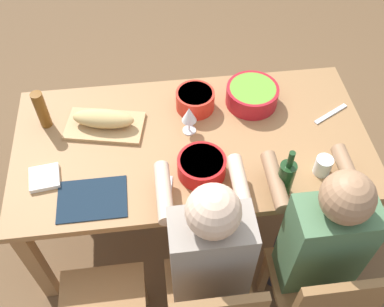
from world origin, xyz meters
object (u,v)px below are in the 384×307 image
(serving_bowl_salad, at_px, (252,94))
(wine_bottle, at_px, (286,178))
(napkin_stack, at_px, (45,178))
(cup_near_right, at_px, (323,166))
(wine_glass, at_px, (189,115))
(cutting_board, at_px, (105,126))
(chair_near_right, at_px, (321,296))
(serving_bowl_pasta, at_px, (195,99))
(dining_table, at_px, (192,150))
(serving_bowl_fruit, at_px, (202,165))
(beer_bottle, at_px, (42,110))
(bread_loaf, at_px, (103,119))
(diner_near_right, at_px, (320,238))
(diner_near_center, at_px, (208,250))

(serving_bowl_salad, height_order, wine_bottle, wine_bottle)
(napkin_stack, bearing_deg, wine_bottle, -10.48)
(wine_bottle, xyz_separation_m, cup_near_right, (0.22, 0.09, -0.06))
(cup_near_right, bearing_deg, napkin_stack, 175.01)
(wine_glass, bearing_deg, cutting_board, 169.84)
(wine_glass, xyz_separation_m, napkin_stack, (-0.72, -0.22, -0.10))
(chair_near_right, bearing_deg, serving_bowl_pasta, 114.18)
(dining_table, bearing_deg, serving_bowl_fruit, -84.29)
(beer_bottle, height_order, napkin_stack, beer_bottle)
(dining_table, relative_size, napkin_stack, 13.01)
(chair_near_right, xyz_separation_m, bread_loaf, (-0.94, 0.93, 0.32))
(diner_near_right, relative_size, serving_bowl_salad, 4.26)
(wine_glass, bearing_deg, serving_bowl_salad, 24.64)
(serving_bowl_fruit, bearing_deg, beer_bottle, 151.98)
(diner_near_right, xyz_separation_m, serving_bowl_fruit, (-0.48, 0.39, 0.10))
(diner_near_right, distance_m, serving_bowl_pasta, 0.95)
(cutting_board, bearing_deg, diner_near_right, -38.23)
(chair_near_right, height_order, cup_near_right, chair_near_right)
(diner_near_center, relative_size, serving_bowl_pasta, 5.79)
(cup_near_right, bearing_deg, serving_bowl_fruit, 173.53)
(cutting_board, relative_size, beer_bottle, 1.82)
(serving_bowl_pasta, relative_size, cup_near_right, 2.15)
(serving_bowl_pasta, distance_m, cup_near_right, 0.75)
(diner_near_center, xyz_separation_m, chair_near_right, (0.50, -0.18, -0.21))
(diner_near_center, height_order, diner_near_right, same)
(diner_near_right, height_order, serving_bowl_fruit, diner_near_right)
(diner_near_center, height_order, napkin_stack, diner_near_center)
(serving_bowl_salad, relative_size, napkin_stack, 2.01)
(napkin_stack, bearing_deg, diner_near_right, -19.75)
(diner_near_center, relative_size, wine_bottle, 4.14)
(wine_bottle, relative_size, cup_near_right, 3.01)
(beer_bottle, bearing_deg, chair_near_right, -38.23)
(cutting_board, height_order, wine_glass, wine_glass)
(chair_near_right, bearing_deg, wine_glass, 120.88)
(dining_table, bearing_deg, napkin_stack, -167.72)
(napkin_stack, bearing_deg, dining_table, 12.28)
(beer_bottle, bearing_deg, serving_bowl_salad, 1.62)
(dining_table, relative_size, wine_glass, 10.97)
(serving_bowl_pasta, bearing_deg, diner_near_right, -61.26)
(wine_glass, relative_size, cup_near_right, 1.72)
(cutting_board, height_order, napkin_stack, napkin_stack)
(dining_table, height_order, chair_near_right, chair_near_right)
(serving_bowl_pasta, bearing_deg, cup_near_right, -42.56)
(serving_bowl_fruit, relative_size, cup_near_right, 2.42)
(dining_table, relative_size, diner_near_center, 1.52)
(napkin_stack, bearing_deg, cup_near_right, -4.99)
(serving_bowl_fruit, bearing_deg, wine_glass, 95.71)
(bread_loaf, height_order, wine_glass, wine_glass)
(diner_near_center, xyz_separation_m, diner_near_right, (0.50, 0.00, 0.00))
(serving_bowl_pasta, distance_m, wine_glass, 0.18)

